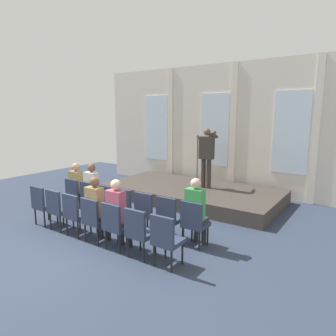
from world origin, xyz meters
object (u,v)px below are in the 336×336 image
at_px(speaker, 207,154).
at_px(chair_r1_c5, 139,230).
at_px(chair_r0_c6, 194,221).
at_px(chair_r1_c4, 115,223).
at_px(chair_r0_c1, 91,198).
at_px(chair_r0_c2, 108,201).
at_px(audience_r0_c6, 196,209).
at_px(chair_r0_c3, 126,206).
at_px(chair_r1_c2, 75,212).
at_px(chair_r1_c0, 42,203).
at_px(audience_r0_c1, 93,188).
at_px(chair_r0_c4, 147,210).
at_px(chair_r0_c5, 169,215).
at_px(chair_r1_c3, 94,217).
at_px(audience_r0_c0, 78,186).
at_px(chair_r1_c6, 166,238).
at_px(audience_r1_c4, 118,211).
at_px(mic_stand, 197,174).
at_px(chair_r0_c0, 76,194).
at_px(chair_r1_c1, 58,207).
at_px(audience_r1_c3, 97,206).

relative_size(speaker, chair_r1_c5, 1.89).
bearing_deg(chair_r0_c6, chair_r1_c4, -140.80).
bearing_deg(chair_r0_c1, chair_r0_c2, 0.00).
xyz_separation_m(chair_r0_c2, audience_r0_c6, (2.34, 0.08, 0.23)).
bearing_deg(chair_r0_c3, chair_r1_c2, -121.51).
height_order(audience_r0_c6, chair_r1_c0, audience_r0_c6).
bearing_deg(chair_r1_c4, audience_r0_c1, 149.53).
xyz_separation_m(chair_r0_c4, chair_r0_c5, (0.59, 0.00, 0.00)).
distance_m(chair_r0_c1, chair_r1_c3, 1.51).
xyz_separation_m(audience_r0_c0, chair_r1_c6, (3.51, -1.03, -0.21)).
bearing_deg(chair_r0_c5, chair_r0_c1, 180.00).
bearing_deg(audience_r1_c4, mic_stand, 97.66).
bearing_deg(chair_r1_c2, chair_r0_c0, 140.80).
height_order(chair_r0_c0, audience_r1_c4, audience_r1_c4).
distance_m(audience_r0_c6, chair_r1_c5, 1.21).
bearing_deg(chair_r1_c4, chair_r1_c1, 180.00).
bearing_deg(audience_r0_c0, audience_r0_c1, -0.18).
height_order(audience_r0_c6, chair_r1_c3, audience_r0_c6).
bearing_deg(chair_r0_c0, chair_r1_c5, -18.07).
bearing_deg(audience_r1_c3, chair_r0_c6, 26.50).
distance_m(audience_r1_c3, chair_r1_c4, 0.63).
xyz_separation_m(chair_r0_c0, audience_r1_c4, (2.34, -0.88, 0.23)).
relative_size(audience_r0_c1, chair_r0_c5, 1.47).
relative_size(chair_r0_c2, chair_r1_c1, 1.00).
xyz_separation_m(chair_r0_c2, chair_r0_c3, (0.59, 0.00, 0.00)).
bearing_deg(chair_r0_c4, mic_stand, 99.71).
bearing_deg(chair_r0_c2, chair_r1_c5, -28.54).
xyz_separation_m(speaker, chair_r1_c5, (0.75, -4.03, -0.88)).
bearing_deg(mic_stand, chair_r1_c5, -74.76).
height_order(chair_r0_c4, chair_r1_c2, same).
xyz_separation_m(chair_r0_c0, chair_r1_c6, (3.51, -0.95, 0.00)).
distance_m(chair_r0_c0, chair_r0_c2, 1.17).
bearing_deg(chair_r1_c4, chair_r0_c6, 39.20).
xyz_separation_m(chair_r0_c0, audience_r1_c3, (1.76, -0.88, 0.22)).
bearing_deg(audience_r1_c3, chair_r1_c5, -3.87).
bearing_deg(audience_r1_c4, chair_r1_c5, -7.62).
xyz_separation_m(mic_stand, chair_r1_c1, (-1.21, -4.17, -0.18)).
relative_size(chair_r0_c1, chair_r1_c5, 1.00).
distance_m(chair_r0_c6, chair_r1_c6, 0.95).
distance_m(chair_r0_c3, chair_r1_c1, 1.51).
relative_size(mic_stand, chair_r0_c5, 1.65).
height_order(chair_r1_c1, chair_r1_c2, same).
bearing_deg(audience_r0_c0, chair_r1_c0, -90.00).
distance_m(chair_r0_c4, audience_r1_c4, 0.91).
bearing_deg(chair_r1_c4, chair_r0_c4, 90.00).
height_order(audience_r0_c6, audience_r1_c3, audience_r0_c6).
bearing_deg(audience_r0_c6, chair_r0_c5, -172.38).
bearing_deg(audience_r0_c1, chair_r1_c1, -90.00).
bearing_deg(chair_r0_c1, mic_stand, 69.41).
xyz_separation_m(chair_r0_c2, chair_r0_c5, (1.76, 0.00, 0.00)).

